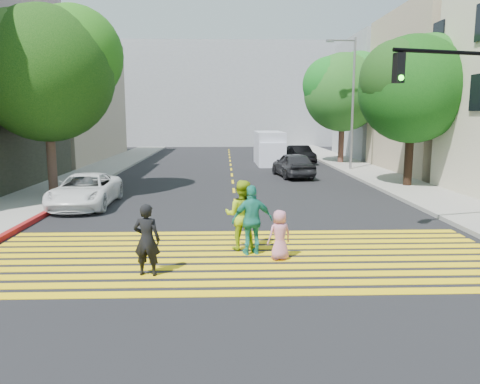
{
  "coord_description": "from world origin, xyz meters",
  "views": [
    {
      "loc": [
        -0.43,
        -10.21,
        3.56
      ],
      "look_at": [
        0.0,
        3.0,
        1.4
      ],
      "focal_mm": 35.0,
      "sensor_mm": 36.0,
      "label": 1
    }
  ],
  "objects_px": {
    "tree_right_far": "(344,88)",
    "pedestrian_man": "(147,240)",
    "tree_right_near": "(414,84)",
    "dark_car_near": "(293,165)",
    "white_van": "(269,149)",
    "pedestrian_extra": "(252,220)",
    "pedestrian_woman": "(242,215)",
    "pedestrian_child": "(280,235)",
    "dark_car_parked": "(300,154)",
    "silver_car": "(273,150)",
    "tree_left": "(48,67)",
    "white_sedan": "(85,190)",
    "traffic_signal": "(473,112)"
  },
  "relations": [
    {
      "from": "tree_right_far",
      "to": "dark_car_parked",
      "type": "relative_size",
      "value": 2.04
    },
    {
      "from": "pedestrian_man",
      "to": "dark_car_parked",
      "type": "relative_size",
      "value": 0.41
    },
    {
      "from": "pedestrian_extra",
      "to": "pedestrian_child",
      "type": "bearing_deg",
      "value": 132.62
    },
    {
      "from": "tree_left",
      "to": "pedestrian_man",
      "type": "xyz_separation_m",
      "value": [
        5.82,
        -10.71,
        -4.81
      ]
    },
    {
      "from": "tree_right_near",
      "to": "dark_car_near",
      "type": "distance_m",
      "value": 8.0
    },
    {
      "from": "pedestrian_woman",
      "to": "pedestrian_extra",
      "type": "height_order",
      "value": "pedestrian_woman"
    },
    {
      "from": "tree_right_near",
      "to": "pedestrian_man",
      "type": "distance_m",
      "value": 17.19
    },
    {
      "from": "tree_left",
      "to": "dark_car_parked",
      "type": "bearing_deg",
      "value": 47.08
    },
    {
      "from": "dark_car_near",
      "to": "white_van",
      "type": "xyz_separation_m",
      "value": [
        -0.7,
        7.2,
        0.4
      ]
    },
    {
      "from": "tree_right_near",
      "to": "dark_car_near",
      "type": "height_order",
      "value": "tree_right_near"
    },
    {
      "from": "pedestrian_extra",
      "to": "dark_car_parked",
      "type": "relative_size",
      "value": 0.45
    },
    {
      "from": "pedestrian_extra",
      "to": "silver_car",
      "type": "bearing_deg",
      "value": -108.65
    },
    {
      "from": "dark_car_parked",
      "to": "white_van",
      "type": "distance_m",
      "value": 2.62
    },
    {
      "from": "pedestrian_man",
      "to": "tree_right_far",
      "type": "bearing_deg",
      "value": -104.66
    },
    {
      "from": "tree_right_far",
      "to": "pedestrian_woman",
      "type": "relative_size",
      "value": 4.35
    },
    {
      "from": "tree_left",
      "to": "pedestrian_man",
      "type": "distance_m",
      "value": 13.1
    },
    {
      "from": "white_sedan",
      "to": "tree_right_near",
      "type": "bearing_deg",
      "value": 15.81
    },
    {
      "from": "tree_right_far",
      "to": "pedestrian_man",
      "type": "distance_m",
      "value": 26.79
    },
    {
      "from": "pedestrian_child",
      "to": "dark_car_parked",
      "type": "relative_size",
      "value": 0.31
    },
    {
      "from": "tree_right_near",
      "to": "pedestrian_extra",
      "type": "relative_size",
      "value": 4.13
    },
    {
      "from": "tree_right_near",
      "to": "pedestrian_man",
      "type": "relative_size",
      "value": 4.55
    },
    {
      "from": "pedestrian_man",
      "to": "white_sedan",
      "type": "xyz_separation_m",
      "value": [
        -3.76,
        8.22,
        -0.18
      ]
    },
    {
      "from": "tree_left",
      "to": "white_van",
      "type": "bearing_deg",
      "value": 50.94
    },
    {
      "from": "pedestrian_extra",
      "to": "traffic_signal",
      "type": "bearing_deg",
      "value": -176.42
    },
    {
      "from": "pedestrian_extra",
      "to": "dark_car_near",
      "type": "distance_m",
      "value": 15.71
    },
    {
      "from": "pedestrian_child",
      "to": "dark_car_parked",
      "type": "height_order",
      "value": "dark_car_parked"
    },
    {
      "from": "pedestrian_woman",
      "to": "pedestrian_child",
      "type": "height_order",
      "value": "pedestrian_woman"
    },
    {
      "from": "pedestrian_extra",
      "to": "dark_car_parked",
      "type": "distance_m",
      "value": 23.98
    },
    {
      "from": "silver_car",
      "to": "white_sedan",
      "type": "bearing_deg",
      "value": 65.97
    },
    {
      "from": "tree_right_far",
      "to": "traffic_signal",
      "type": "relative_size",
      "value": 1.44
    },
    {
      "from": "dark_car_parked",
      "to": "pedestrian_extra",
      "type": "bearing_deg",
      "value": -109.64
    },
    {
      "from": "pedestrian_child",
      "to": "pedestrian_extra",
      "type": "bearing_deg",
      "value": -56.79
    },
    {
      "from": "white_sedan",
      "to": "dark_car_parked",
      "type": "distance_m",
      "value": 20.18
    },
    {
      "from": "pedestrian_child",
      "to": "tree_right_far",
      "type": "bearing_deg",
      "value": -128.66
    },
    {
      "from": "white_sedan",
      "to": "silver_car",
      "type": "distance_m",
      "value": 22.44
    },
    {
      "from": "tree_right_far",
      "to": "pedestrian_child",
      "type": "distance_m",
      "value": 24.77
    },
    {
      "from": "dark_car_near",
      "to": "silver_car",
      "type": "distance_m",
      "value": 11.65
    },
    {
      "from": "pedestrian_child",
      "to": "white_van",
      "type": "distance_m",
      "value": 23.11
    },
    {
      "from": "tree_left",
      "to": "dark_car_parked",
      "type": "xyz_separation_m",
      "value": [
        13.28,
        14.29,
        -4.97
      ]
    },
    {
      "from": "dark_car_parked",
      "to": "tree_right_near",
      "type": "bearing_deg",
      "value": -82.11
    },
    {
      "from": "dark_car_parked",
      "to": "tree_right_far",
      "type": "bearing_deg",
      "value": -22.15
    },
    {
      "from": "dark_car_near",
      "to": "dark_car_parked",
      "type": "distance_m",
      "value": 8.27
    },
    {
      "from": "tree_right_near",
      "to": "white_van",
      "type": "bearing_deg",
      "value": 116.95
    },
    {
      "from": "pedestrian_woman",
      "to": "silver_car",
      "type": "height_order",
      "value": "pedestrian_woman"
    },
    {
      "from": "pedestrian_child",
      "to": "silver_car",
      "type": "xyz_separation_m",
      "value": [
        2.65,
        27.48,
        0.08
      ]
    },
    {
      "from": "silver_car",
      "to": "dark_car_parked",
      "type": "bearing_deg",
      "value": 116.73
    },
    {
      "from": "dark_car_parked",
      "to": "traffic_signal",
      "type": "xyz_separation_m",
      "value": [
        1.47,
        -21.68,
        3.02
      ]
    },
    {
      "from": "dark_car_parked",
      "to": "white_van",
      "type": "xyz_separation_m",
      "value": [
        -2.42,
        -0.9,
        0.47
      ]
    },
    {
      "from": "silver_car",
      "to": "dark_car_parked",
      "type": "xyz_separation_m",
      "value": [
        1.71,
        -3.56,
        -0.05
      ]
    },
    {
      "from": "white_van",
      "to": "pedestrian_extra",
      "type": "bearing_deg",
      "value": -97.41
    }
  ]
}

